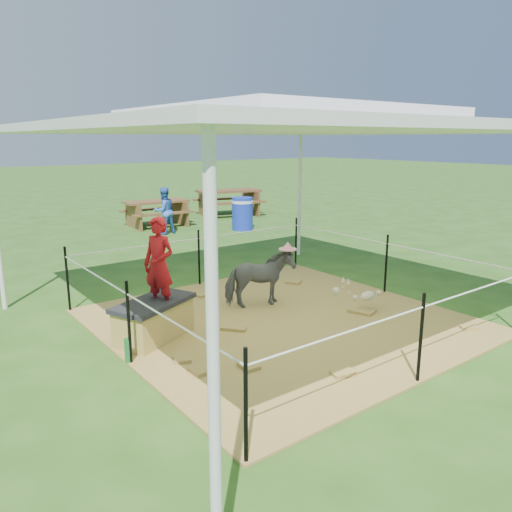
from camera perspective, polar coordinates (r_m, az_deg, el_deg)
ground at (r=7.12m, az=2.93°, el=-7.56°), size 90.00×90.00×0.00m
hay_patch at (r=7.12m, az=2.94°, el=-7.45°), size 4.60×4.60×0.03m
canopy_tent at (r=6.66m, az=3.22°, el=14.63°), size 6.30×6.30×2.90m
rope_fence at (r=6.92m, az=3.00°, el=-2.58°), size 4.54×4.54×1.00m
straw_bale at (r=6.55m, az=-11.54°, el=-7.36°), size 1.13×0.88×0.45m
dark_cloth at (r=6.46m, az=-11.65°, el=-5.26°), size 1.22×0.96×0.06m
woman at (r=6.35m, az=-11.08°, el=-0.13°), size 0.45×0.52×1.22m
green_bottle at (r=5.99m, az=-14.41°, el=-10.38°), size 0.10×0.10×0.28m
pony at (r=7.54m, az=0.39°, el=-2.63°), size 1.12×0.74×0.87m
pink_hat at (r=7.42m, az=0.39°, el=1.06°), size 0.27×0.27×0.13m
foal at (r=7.62m, az=12.67°, el=-4.25°), size 0.98×0.68×0.50m
trash_barrel at (r=14.15m, az=-1.57°, el=4.86°), size 0.76×0.76×0.92m
picnic_table_near at (r=15.02m, az=-11.27°, el=4.81°), size 1.92×1.45×0.76m
picnic_table_far at (r=16.83m, az=-3.13°, el=6.11°), size 2.36×1.94×0.86m
distant_person at (r=13.68m, az=-10.47°, el=5.09°), size 0.67×0.55×1.27m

